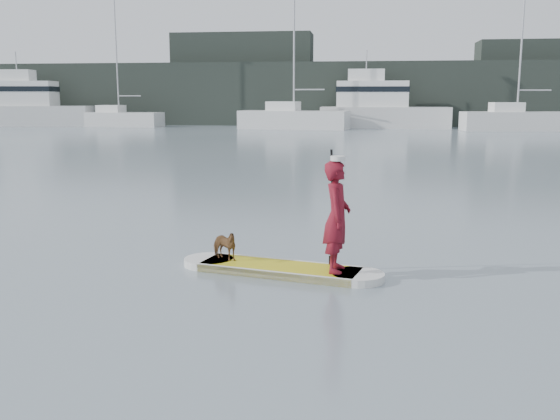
# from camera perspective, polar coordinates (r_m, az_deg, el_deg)

# --- Properties ---
(ground) EXTENTS (140.00, 140.00, 0.00)m
(ground) POSITION_cam_1_polar(r_m,az_deg,el_deg) (10.27, -5.88, -5.09)
(ground) COLOR slate
(ground) RESTS_ON ground
(paddleboard) EXTENTS (3.24, 1.36, 0.12)m
(paddleboard) POSITION_cam_1_polar(r_m,az_deg,el_deg) (9.81, 0.00, -5.41)
(paddleboard) COLOR gold
(paddleboard) RESTS_ON ground
(paddler) EXTENTS (0.43, 0.63, 1.67)m
(paddler) POSITION_cam_1_polar(r_m,az_deg,el_deg) (9.33, 5.23, -0.61)
(paddler) COLOR maroon
(paddler) RESTS_ON paddleboard
(white_cap) EXTENTS (0.22, 0.22, 0.07)m
(white_cap) POSITION_cam_1_polar(r_m,az_deg,el_deg) (9.21, 5.32, 4.72)
(white_cap) COLOR silver
(white_cap) RESTS_ON paddler
(dog) EXTENTS (0.63, 0.54, 0.49)m
(dog) POSITION_cam_1_polar(r_m,az_deg,el_deg) (10.11, -5.18, -3.20)
(dog) COLOR brown
(dog) RESTS_ON paddleboard
(paddle) EXTENTS (0.10, 0.30, 2.00)m
(paddle) POSITION_cam_1_polar(r_m,az_deg,el_deg) (9.71, 4.83, -1.14)
(paddle) COLOR black
(paddle) RESTS_ON ground
(sailboat_b) EXTENTS (8.29, 3.24, 12.03)m
(sailboat_b) POSITION_cam_1_polar(r_m,az_deg,el_deg) (60.78, -14.54, 8.19)
(sailboat_b) COLOR silver
(sailboat_b) RESTS_ON ground
(sailboat_d) EXTENTS (9.70, 4.33, 13.79)m
(sailboat_d) POSITION_cam_1_polar(r_m,az_deg,el_deg) (54.25, 1.18, 8.46)
(sailboat_d) COLOR silver
(sailboat_d) RESTS_ON ground
(sailboat_e) EXTENTS (8.92, 3.53, 12.65)m
(sailboat_e) POSITION_cam_1_polar(r_m,az_deg,el_deg) (55.22, 20.73, 7.75)
(sailboat_e) COLOR silver
(sailboat_e) RESTS_ON ground
(motor_yacht_a) EXTENTS (11.34, 3.60, 6.79)m
(motor_yacht_a) POSITION_cam_1_polar(r_m,az_deg,el_deg) (56.86, 9.03, 9.35)
(motor_yacht_a) COLOR silver
(motor_yacht_a) RESTS_ON ground
(motor_yacht_b) EXTENTS (10.88, 4.92, 6.93)m
(motor_yacht_b) POSITION_cam_1_polar(r_m,az_deg,el_deg) (64.63, -21.82, 8.88)
(motor_yacht_b) COLOR silver
(motor_yacht_b) RESTS_ON ground
(shore_mass) EXTENTS (90.00, 6.00, 6.00)m
(shore_mass) POSITION_cam_1_polar(r_m,az_deg,el_deg) (62.67, 5.60, 10.50)
(shore_mass) COLOR black
(shore_mass) RESTS_ON ground
(shore_building_west) EXTENTS (14.00, 4.00, 9.00)m
(shore_building_west) POSITION_cam_1_polar(r_m,az_deg,el_deg) (64.84, -3.41, 11.85)
(shore_building_west) COLOR black
(shore_building_west) RESTS_ON ground
(shore_building_east) EXTENTS (10.00, 4.00, 8.00)m
(shore_building_east) POSITION_cam_1_polar(r_m,az_deg,el_deg) (65.53, 21.86, 10.69)
(shore_building_east) COLOR black
(shore_building_east) RESTS_ON ground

